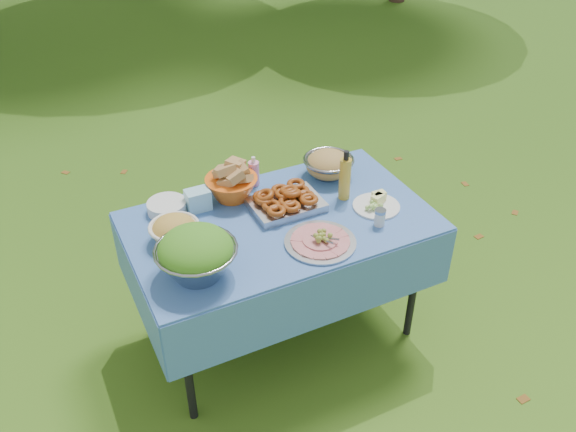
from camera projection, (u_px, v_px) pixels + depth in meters
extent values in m
plane|color=#18380A|center=(281.00, 331.00, 3.39)|extent=(80.00, 80.00, 0.00)
cube|color=#71AAD9|center=(281.00, 279.00, 3.17)|extent=(1.46, 0.86, 0.76)
cylinder|color=silver|center=(167.00, 207.00, 3.00)|extent=(0.25, 0.25, 0.06)
cube|color=#9BD8EE|center=(198.00, 200.00, 3.00)|extent=(0.12, 0.09, 0.11)
cylinder|color=#FC95C2|center=(254.00, 171.00, 3.17)|extent=(0.07, 0.07, 0.16)
cube|color=#B7B6BB|center=(286.00, 201.00, 3.01)|extent=(0.35, 0.25, 0.08)
cylinder|color=#A2A4A9|center=(320.00, 237.00, 2.78)|extent=(0.36, 0.36, 0.08)
cylinder|color=gold|center=(345.00, 175.00, 3.04)|extent=(0.08, 0.08, 0.27)
cylinder|color=silver|center=(377.00, 202.00, 3.03)|extent=(0.28, 0.28, 0.06)
cylinder|color=silver|center=(380.00, 217.00, 2.90)|extent=(0.07, 0.07, 0.09)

